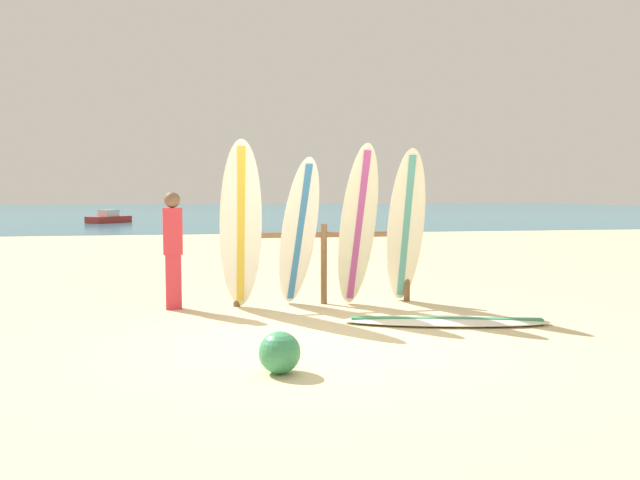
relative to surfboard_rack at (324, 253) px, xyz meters
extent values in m
plane|color=beige|center=(-0.40, -2.18, -0.72)|extent=(120.00, 120.00, 0.00)
cube|color=teal|center=(-0.40, 55.82, -0.71)|extent=(120.00, 80.00, 0.01)
cylinder|color=brown|center=(-1.22, 0.00, -0.15)|extent=(0.09, 0.09, 1.13)
cylinder|color=brown|center=(0.00, 0.00, -0.15)|extent=(0.09, 0.09, 1.13)
cylinder|color=brown|center=(1.22, 0.00, -0.15)|extent=(0.09, 0.09, 1.13)
cylinder|color=brown|center=(0.00, 0.00, 0.26)|extent=(2.54, 0.08, 0.08)
ellipsoid|color=white|center=(-1.17, -0.36, 0.40)|extent=(0.55, 0.76, 2.24)
cube|color=gold|center=(-1.17, -0.36, 0.40)|extent=(0.10, 0.72, 2.07)
ellipsoid|color=white|center=(-0.40, -0.32, 0.29)|extent=(0.64, 1.06, 2.03)
cube|color=#3372B2|center=(-0.40, -0.32, 0.29)|extent=(0.24, 0.93, 1.87)
ellipsoid|color=silver|center=(0.38, -0.45, 0.38)|extent=(0.57, 0.89, 2.20)
cube|color=#A53F8C|center=(0.38, -0.45, 0.38)|extent=(0.15, 0.81, 2.03)
ellipsoid|color=white|center=(1.08, -0.35, 0.36)|extent=(0.65, 1.11, 2.15)
cube|color=teal|center=(1.08, -0.35, 0.36)|extent=(0.23, 0.98, 1.98)
ellipsoid|color=white|center=(1.18, -1.60, -0.68)|extent=(2.53, 1.12, 0.07)
cube|color=#388C59|center=(1.18, -1.60, -0.68)|extent=(2.23, 0.60, 0.08)
cube|color=#D8333F|center=(-2.06, -0.03, -0.35)|extent=(0.22, 0.16, 0.74)
cube|color=#D8333F|center=(-2.06, -0.03, 0.33)|extent=(0.27, 0.18, 0.62)
sphere|color=brown|center=(-2.06, -0.03, 0.75)|extent=(0.21, 0.21, 0.21)
cube|color=#B22D28|center=(-6.97, 26.94, -0.54)|extent=(2.32, 2.57, 0.35)
cube|color=silver|center=(-6.97, 26.94, -0.18)|extent=(1.12, 1.15, 0.36)
sphere|color=#388C59|center=(-1.00, -3.26, -0.54)|extent=(0.36, 0.36, 0.36)
camera|label=1|loc=(-1.60, -8.43, 0.82)|focal=34.50mm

